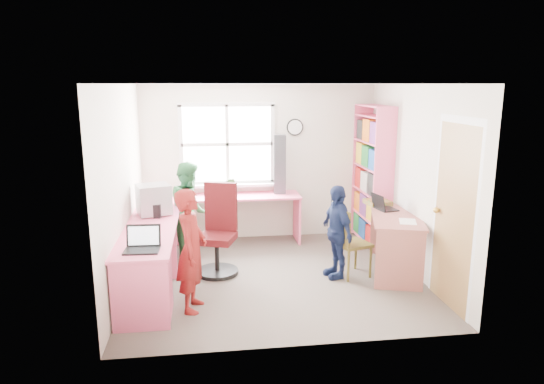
{
  "coord_description": "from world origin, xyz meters",
  "views": [
    {
      "loc": [
        -0.8,
        -5.75,
        2.39
      ],
      "look_at": [
        0.0,
        0.25,
        1.05
      ],
      "focal_mm": 32.0,
      "sensor_mm": 36.0,
      "label": 1
    }
  ],
  "objects_px": {
    "laptop_right": "(383,206)",
    "cd_tower": "(280,164)",
    "crt_monitor": "(154,200)",
    "laptop_left": "(143,244)",
    "wooden_chair": "(348,240)",
    "potted_plant": "(230,187)",
    "right_desk": "(396,231)",
    "swivel_chair": "(219,235)",
    "person_navy": "(337,231)",
    "l_desk": "(167,255)",
    "person_green": "(190,209)",
    "person_red": "(192,250)",
    "bookshelf": "(372,179)"
  },
  "relations": [
    {
      "from": "crt_monitor",
      "to": "laptop_left",
      "type": "height_order",
      "value": "crt_monitor"
    },
    {
      "from": "crt_monitor",
      "to": "potted_plant",
      "type": "xyz_separation_m",
      "value": [
        1.03,
        0.96,
        -0.06
      ]
    },
    {
      "from": "l_desk",
      "to": "swivel_chair",
      "type": "bearing_deg",
      "value": 42.0
    },
    {
      "from": "potted_plant",
      "to": "person_red",
      "type": "height_order",
      "value": "person_red"
    },
    {
      "from": "swivel_chair",
      "to": "person_navy",
      "type": "relative_size",
      "value": 0.98
    },
    {
      "from": "cd_tower",
      "to": "potted_plant",
      "type": "bearing_deg",
      "value": -167.93
    },
    {
      "from": "cd_tower",
      "to": "person_red",
      "type": "relative_size",
      "value": 0.68
    },
    {
      "from": "potted_plant",
      "to": "crt_monitor",
      "type": "bearing_deg",
      "value": -136.95
    },
    {
      "from": "l_desk",
      "to": "wooden_chair",
      "type": "distance_m",
      "value": 2.24
    },
    {
      "from": "bookshelf",
      "to": "wooden_chair",
      "type": "bearing_deg",
      "value": -119.35
    },
    {
      "from": "swivel_chair",
      "to": "right_desk",
      "type": "bearing_deg",
      "value": 12.31
    },
    {
      "from": "right_desk",
      "to": "person_green",
      "type": "distance_m",
      "value": 2.82
    },
    {
      "from": "swivel_chair",
      "to": "person_navy",
      "type": "bearing_deg",
      "value": 5.63
    },
    {
      "from": "laptop_left",
      "to": "cd_tower",
      "type": "xyz_separation_m",
      "value": [
        1.77,
        2.41,
        0.4
      ]
    },
    {
      "from": "cd_tower",
      "to": "person_green",
      "type": "relative_size",
      "value": 0.67
    },
    {
      "from": "laptop_left",
      "to": "right_desk",
      "type": "bearing_deg",
      "value": 19.43
    },
    {
      "from": "potted_plant",
      "to": "person_navy",
      "type": "height_order",
      "value": "person_navy"
    },
    {
      "from": "laptop_right",
      "to": "cd_tower",
      "type": "distance_m",
      "value": 1.75
    },
    {
      "from": "swivel_chair",
      "to": "wooden_chair",
      "type": "distance_m",
      "value": 1.66
    },
    {
      "from": "bookshelf",
      "to": "swivel_chair",
      "type": "distance_m",
      "value": 2.57
    },
    {
      "from": "l_desk",
      "to": "laptop_left",
      "type": "distance_m",
      "value": 0.75
    },
    {
      "from": "swivel_chair",
      "to": "person_green",
      "type": "xyz_separation_m",
      "value": [
        -0.38,
        0.67,
        0.18
      ]
    },
    {
      "from": "right_desk",
      "to": "person_green",
      "type": "bearing_deg",
      "value": 176.82
    },
    {
      "from": "l_desk",
      "to": "potted_plant",
      "type": "bearing_deg",
      "value": 64.0
    },
    {
      "from": "cd_tower",
      "to": "crt_monitor",
      "type": "bearing_deg",
      "value": -143.46
    },
    {
      "from": "bookshelf",
      "to": "potted_plant",
      "type": "distance_m",
      "value": 2.14
    },
    {
      "from": "swivel_chair",
      "to": "crt_monitor",
      "type": "xyz_separation_m",
      "value": [
        -0.81,
        0.19,
        0.45
      ]
    },
    {
      "from": "wooden_chair",
      "to": "laptop_left",
      "type": "bearing_deg",
      "value": -178.07
    },
    {
      "from": "bookshelf",
      "to": "crt_monitor",
      "type": "relative_size",
      "value": 4.26
    },
    {
      "from": "right_desk",
      "to": "crt_monitor",
      "type": "relative_size",
      "value": 2.9
    },
    {
      "from": "swivel_chair",
      "to": "potted_plant",
      "type": "relative_size",
      "value": 4.24
    },
    {
      "from": "wooden_chair",
      "to": "person_navy",
      "type": "relative_size",
      "value": 0.75
    },
    {
      "from": "potted_plant",
      "to": "laptop_right",
      "type": "bearing_deg",
      "value": -29.85
    },
    {
      "from": "laptop_left",
      "to": "potted_plant",
      "type": "height_order",
      "value": "potted_plant"
    },
    {
      "from": "laptop_right",
      "to": "wooden_chair",
      "type": "bearing_deg",
      "value": 113.09
    },
    {
      "from": "wooden_chair",
      "to": "person_red",
      "type": "xyz_separation_m",
      "value": [
        -1.93,
        -0.68,
        0.19
      ]
    },
    {
      "from": "right_desk",
      "to": "laptop_right",
      "type": "height_order",
      "value": "laptop_right"
    },
    {
      "from": "bookshelf",
      "to": "person_green",
      "type": "distance_m",
      "value": 2.76
    },
    {
      "from": "swivel_chair",
      "to": "cd_tower",
      "type": "height_order",
      "value": "cd_tower"
    },
    {
      "from": "right_desk",
      "to": "potted_plant",
      "type": "height_order",
      "value": "potted_plant"
    },
    {
      "from": "wooden_chair",
      "to": "person_navy",
      "type": "xyz_separation_m",
      "value": [
        -0.15,
        0.02,
        0.11
      ]
    },
    {
      "from": "bookshelf",
      "to": "laptop_right",
      "type": "height_order",
      "value": "bookshelf"
    },
    {
      "from": "right_desk",
      "to": "swivel_chair",
      "type": "xyz_separation_m",
      "value": [
        -2.27,
        0.28,
        -0.05
      ]
    },
    {
      "from": "potted_plant",
      "to": "person_green",
      "type": "height_order",
      "value": "person_green"
    },
    {
      "from": "cd_tower",
      "to": "swivel_chair",
      "type": "bearing_deg",
      "value": -122.19
    },
    {
      "from": "wooden_chair",
      "to": "potted_plant",
      "type": "distance_m",
      "value": 2.11
    },
    {
      "from": "cd_tower",
      "to": "wooden_chair",
      "type": "bearing_deg",
      "value": -61.69
    },
    {
      "from": "wooden_chair",
      "to": "crt_monitor",
      "type": "distance_m",
      "value": 2.54
    },
    {
      "from": "wooden_chair",
      "to": "right_desk",
      "type": "bearing_deg",
      "value": -8.41
    },
    {
      "from": "person_red",
      "to": "person_navy",
      "type": "distance_m",
      "value": 1.91
    }
  ]
}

